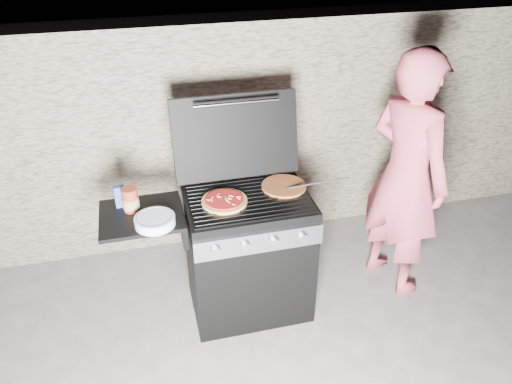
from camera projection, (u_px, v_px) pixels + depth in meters
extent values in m
plane|color=#56504B|center=(249.00, 304.00, 3.63)|extent=(50.00, 50.00, 0.00)
cube|color=gray|center=(218.00, 133.00, 4.04)|extent=(8.00, 0.35, 1.80)
cylinder|color=#BC7040|center=(284.00, 186.00, 3.28)|extent=(0.36, 0.36, 0.02)
cylinder|color=maroon|center=(130.00, 199.00, 3.02)|extent=(0.12, 0.12, 0.15)
cube|color=#264091|center=(120.00, 196.00, 3.06)|extent=(0.07, 0.05, 0.14)
cylinder|color=white|center=(155.00, 221.00, 2.91)|extent=(0.30, 0.30, 0.05)
imported|color=#BB4656|center=(406.00, 176.00, 3.43)|extent=(0.62, 0.76, 1.80)
cylinder|color=black|center=(315.00, 183.00, 3.23)|extent=(0.43, 0.10, 0.09)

